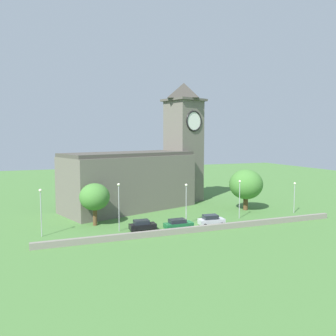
{
  "coord_description": "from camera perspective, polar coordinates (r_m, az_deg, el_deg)",
  "views": [
    {
      "loc": [
        -24.08,
        -51.85,
        14.88
      ],
      "look_at": [
        -1.58,
        7.21,
        9.19
      ],
      "focal_mm": 37.1,
      "sensor_mm": 36.0,
      "label": 1
    }
  ],
  "objects": [
    {
      "name": "ground_plane",
      "position": [
        72.59,
        -1.04,
        -6.69
      ],
      "size": [
        200.0,
        200.0,
        0.0
      ],
      "primitive_type": "plane",
      "color": "#477538"
    },
    {
      "name": "tree_churchyard",
      "position": [
        72.25,
        12.69,
        -2.65
      ],
      "size": [
        6.76,
        6.76,
        8.32
      ],
      "color": "brown",
      "rests_on": "ground"
    },
    {
      "name": "streetlamp_central",
      "position": [
        59.01,
        3.0,
        -4.83
      ],
      "size": [
        0.44,
        0.44,
        6.99
      ],
      "color": "#9EA0A5",
      "rests_on": "ground"
    },
    {
      "name": "car_silver",
      "position": [
        59.06,
        7.11,
        -8.53
      ],
      "size": [
        4.44,
        2.38,
        1.91
      ],
      "color": "silver",
      "rests_on": "ground"
    },
    {
      "name": "streetlamp_west_mid",
      "position": [
        55.13,
        -8.08,
        -5.17
      ],
      "size": [
        0.44,
        0.44,
        7.67
      ],
      "color": "#9EA0A5",
      "rests_on": "ground"
    },
    {
      "name": "tree_by_tower",
      "position": [
        59.55,
        -11.96,
        -4.69
      ],
      "size": [
        5.05,
        5.05,
        7.14
      ],
      "color": "brown",
      "rests_on": "ground"
    },
    {
      "name": "car_black",
      "position": [
        55.85,
        -4.24,
        -9.37
      ],
      "size": [
        4.23,
        2.11,
        1.77
      ],
      "color": "black",
      "rests_on": "ground"
    },
    {
      "name": "streetlamp_west_end",
      "position": [
        55.09,
        -20.17,
        -5.73
      ],
      "size": [
        0.44,
        0.44,
        7.2
      ],
      "color": "#9EA0A5",
      "rests_on": "ground"
    },
    {
      "name": "quay_barrier",
      "position": [
        55.78,
        5.57,
        -9.87
      ],
      "size": [
        50.62,
        0.7,
        0.91
      ],
      "primitive_type": "cube",
      "color": "gray",
      "rests_on": "ground"
    },
    {
      "name": "streetlamp_east_mid",
      "position": [
        64.47,
        11.68,
        -4.05
      ],
      "size": [
        0.44,
        0.44,
        7.05
      ],
      "color": "#9EA0A5",
      "rests_on": "ground"
    },
    {
      "name": "car_green",
      "position": [
        56.6,
        1.69,
        -9.2
      ],
      "size": [
        4.71,
        2.27,
        1.7
      ],
      "color": "#1E6B38",
      "rests_on": "ground"
    },
    {
      "name": "church",
      "position": [
        73.96,
        -3.8,
        -0.21
      ],
      "size": [
        33.73,
        19.34,
        27.17
      ],
      "color": "#666056",
      "rests_on": "ground"
    },
    {
      "name": "streetlamp_east_end",
      "position": [
        72.23,
        20.06,
        -3.74
      ],
      "size": [
        0.44,
        0.44,
        6.03
      ],
      "color": "#9EA0A5",
      "rests_on": "ground"
    }
  ]
}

